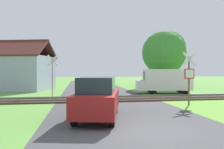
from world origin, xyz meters
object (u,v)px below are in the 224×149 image
at_px(tree_far, 168,48).
at_px(tree_right, 164,53).
at_px(parked_car, 98,98).
at_px(house, 15,72).
at_px(stop_sign_near, 189,75).
at_px(mail_truck, 165,80).
at_px(crossing_sign_far, 52,73).

xyz_separation_m(tree_far, tree_right, (-1.80, -2.79, -0.88)).
xyz_separation_m(tree_right, parked_car, (-9.96, -16.99, -3.52)).
bearing_deg(tree_right, house, -177.38).
bearing_deg(tree_right, stop_sign_near, -106.59).
bearing_deg(mail_truck, tree_right, -11.69).
xyz_separation_m(stop_sign_near, house, (-13.39, 13.25, 0.20)).
distance_m(stop_sign_near, mail_truck, 7.04).
bearing_deg(crossing_sign_far, mail_truck, 22.20).
xyz_separation_m(tree_far, parked_car, (-11.76, -19.77, -4.39)).
height_order(crossing_sign_far, mail_truck, crossing_sign_far).
xyz_separation_m(house, mail_truck, (14.73, -6.37, -0.77)).
height_order(tree_right, parked_car, tree_right).
height_order(crossing_sign_far, parked_car, crossing_sign_far).
relative_size(tree_right, parked_car, 1.68).
xyz_separation_m(house, tree_far, (19.37, 3.59, 3.28)).
xyz_separation_m(crossing_sign_far, parked_car, (2.76, -8.09, -1.03)).
bearing_deg(stop_sign_near, tree_right, -101.92).
height_order(stop_sign_near, house, house).
xyz_separation_m(tree_far, mail_truck, (-4.64, -9.96, -4.05)).
height_order(mail_truck, parked_car, mail_truck).
bearing_deg(tree_right, tree_far, 57.15).
relative_size(tree_far, mail_truck, 1.50).
xyz_separation_m(mail_truck, parked_car, (-7.12, -9.81, -0.34)).
xyz_separation_m(stop_sign_near, parked_car, (-5.77, -2.93, -0.92)).
bearing_deg(stop_sign_near, parked_car, 31.58).
bearing_deg(mail_truck, crossing_sign_far, 109.78).
distance_m(stop_sign_near, house, 18.84).
distance_m(house, mail_truck, 16.07).
height_order(crossing_sign_far, house, house).
bearing_deg(stop_sign_near, tree_far, -104.90).
height_order(stop_sign_near, mail_truck, stop_sign_near).
relative_size(crossing_sign_far, parked_car, 0.78).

